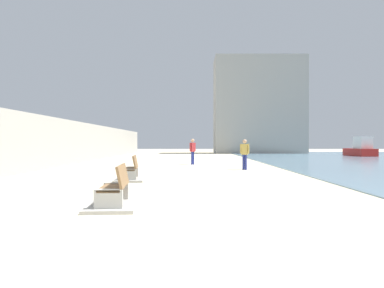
{
  "coord_description": "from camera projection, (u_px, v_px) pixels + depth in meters",
  "views": [
    {
      "loc": [
        0.93,
        -7.87,
        1.51
      ],
      "look_at": [
        0.82,
        14.05,
        1.4
      ],
      "focal_mm": 36.97,
      "sensor_mm": 36.0,
      "label": 1
    }
  ],
  "objects": [
    {
      "name": "bench_far",
      "position": [
        132.0,
        174.0,
        15.58
      ],
      "size": [
        1.28,
        2.19,
        0.98
      ],
      "color": "#ADAAA3",
      "rests_on": "ground"
    },
    {
      "name": "boat_mid_bay",
      "position": [
        363.0,
        149.0,
        41.82
      ],
      "size": [
        1.82,
        4.87,
        2.06
      ],
      "color": "red",
      "rests_on": "water_bay"
    },
    {
      "name": "person_standing",
      "position": [
        195.0,
        149.0,
        26.41
      ],
      "size": [
        0.41,
        0.4,
        1.73
      ],
      "color": "navy",
      "rests_on": "ground"
    },
    {
      "name": "person_walking",
      "position": [
        247.0,
        152.0,
        21.4
      ],
      "size": [
        0.48,
        0.31,
        1.66
      ],
      "color": "navy",
      "rests_on": "ground"
    },
    {
      "name": "ground_plane",
      "position": [
        180.0,
        165.0,
        25.89
      ],
      "size": [
        120.0,
        120.0,
        0.0
      ],
      "primitive_type": "plane",
      "color": "beige"
    },
    {
      "name": "harbor_building",
      "position": [
        261.0,
        106.0,
        53.8
      ],
      "size": [
        12.0,
        6.0,
        12.91
      ],
      "primitive_type": "cube",
      "color": "#9E9E99",
      "rests_on": "ground"
    },
    {
      "name": "bench_near",
      "position": [
        116.0,
        197.0,
        9.2
      ],
      "size": [
        1.25,
        2.17,
        0.98
      ],
      "color": "#ADAAA3",
      "rests_on": "ground"
    },
    {
      "name": "seawall",
      "position": [
        66.0,
        142.0,
        25.92
      ],
      "size": [
        0.8,
        64.0,
        2.96
      ],
      "primitive_type": "cube",
      "color": "#ADAAA3",
      "rests_on": "ground"
    }
  ]
}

